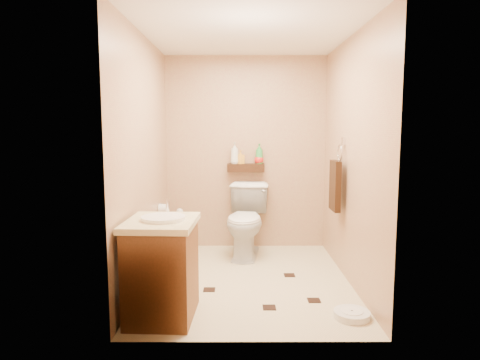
{
  "coord_description": "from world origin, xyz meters",
  "views": [
    {
      "loc": [
        -0.09,
        -4.13,
        1.51
      ],
      "look_at": [
        -0.07,
        0.25,
        0.98
      ],
      "focal_mm": 32.0,
      "sensor_mm": 36.0,
      "label": 1
    }
  ],
  "objects": [
    {
      "name": "towel_ring",
      "position": [
        0.91,
        0.25,
        0.95
      ],
      "size": [
        0.12,
        0.3,
        0.76
      ],
      "color": "silver",
      "rests_on": "wall_right"
    },
    {
      "name": "wall_front",
      "position": [
        0.0,
        -1.25,
        1.2
      ],
      "size": [
        2.0,
        0.04,
        2.4
      ],
      "primitive_type": "cube",
      "color": "tan",
      "rests_on": "ground"
    },
    {
      "name": "ceiling",
      "position": [
        0.0,
        0.0,
        2.4
      ],
      "size": [
        2.0,
        2.5,
        0.02
      ],
      "primitive_type": "cube",
      "color": "white",
      "rests_on": "wall_back"
    },
    {
      "name": "toilet_brush",
      "position": [
        -0.82,
        1.07,
        0.18
      ],
      "size": [
        0.12,
        0.12,
        0.53
      ],
      "color": "#1A6866",
      "rests_on": "ground"
    },
    {
      "name": "toilet_paper",
      "position": [
        -0.94,
        0.65,
        0.6
      ],
      "size": [
        0.12,
        0.11,
        0.12
      ],
      "color": "silver",
      "rests_on": "wall_left"
    },
    {
      "name": "floor_accents",
      "position": [
        0.03,
        -0.05,
        0.0
      ],
      "size": [
        1.28,
        1.35,
        0.01
      ],
      "color": "black",
      "rests_on": "ground"
    },
    {
      "name": "bottle_d",
      "position": [
        0.17,
        1.17,
        1.2
      ],
      "size": [
        0.12,
        0.12,
        0.25
      ],
      "primitive_type": "imported",
      "rotation": [
        0.0,
        0.0,
        2.84
      ],
      "color": "green",
      "rests_on": "wall_shelf"
    },
    {
      "name": "bottle_a",
      "position": [
        -0.14,
        1.17,
        1.2
      ],
      "size": [
        0.12,
        0.12,
        0.27
      ],
      "primitive_type": "imported",
      "rotation": [
        0.0,
        0.0,
        6.05
      ],
      "color": "silver",
      "rests_on": "wall_shelf"
    },
    {
      "name": "ground",
      "position": [
        0.0,
        0.0,
        0.0
      ],
      "size": [
        2.5,
        2.5,
        0.0
      ],
      "primitive_type": "plane",
      "color": "beige",
      "rests_on": "ground"
    },
    {
      "name": "wall_back",
      "position": [
        0.0,
        1.25,
        1.2
      ],
      "size": [
        2.0,
        0.04,
        2.4
      ],
      "primitive_type": "cube",
      "color": "tan",
      "rests_on": "ground"
    },
    {
      "name": "toilet",
      "position": [
        0.0,
        0.83,
        0.42
      ],
      "size": [
        0.58,
        0.88,
        0.84
      ],
      "primitive_type": "imported",
      "rotation": [
        0.0,
        0.0,
        -0.13
      ],
      "color": "white",
      "rests_on": "ground"
    },
    {
      "name": "bottle_b",
      "position": [
        -0.07,
        1.17,
        1.15
      ],
      "size": [
        0.11,
        0.11,
        0.17
      ],
      "primitive_type": "imported",
      "rotation": [
        0.0,
        0.0,
        0.61
      ],
      "color": "gold",
      "rests_on": "wall_shelf"
    },
    {
      "name": "bathroom_scale",
      "position": [
        0.82,
        -0.86,
        0.03
      ],
      "size": [
        0.3,
        0.3,
        0.06
      ],
      "rotation": [
        0.0,
        0.0,
        -0.02
      ],
      "color": "silver",
      "rests_on": "ground"
    },
    {
      "name": "wall_left",
      "position": [
        -1.0,
        0.0,
        1.2
      ],
      "size": [
        0.04,
        2.5,
        2.4
      ],
      "primitive_type": "cube",
      "color": "tan",
      "rests_on": "ground"
    },
    {
      "name": "bottle_c",
      "position": [
        0.16,
        1.17,
        1.14
      ],
      "size": [
        0.12,
        0.12,
        0.15
      ],
      "primitive_type": "imported",
      "rotation": [
        0.0,
        0.0,
        4.67
      ],
      "color": "red",
      "rests_on": "wall_shelf"
    },
    {
      "name": "wall_right",
      "position": [
        1.0,
        0.0,
        1.2
      ],
      "size": [
        0.04,
        2.5,
        2.4
      ],
      "primitive_type": "cube",
      "color": "tan",
      "rests_on": "ground"
    },
    {
      "name": "vanity",
      "position": [
        -0.7,
        -0.83,
        0.41
      ],
      "size": [
        0.57,
        0.68,
        0.92
      ],
      "rotation": [
        0.0,
        0.0,
        -0.05
      ],
      "color": "brown",
      "rests_on": "ground"
    },
    {
      "name": "wall_shelf",
      "position": [
        0.0,
        1.17,
        1.02
      ],
      "size": [
        0.46,
        0.14,
        0.1
      ],
      "primitive_type": "cube",
      "color": "#3A1B0F",
      "rests_on": "wall_back"
    }
  ]
}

